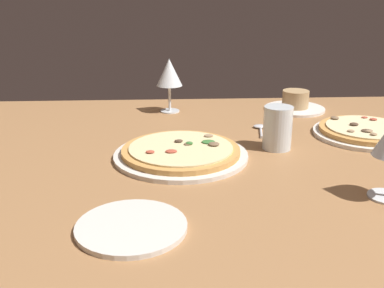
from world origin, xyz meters
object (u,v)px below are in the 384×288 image
at_px(water_glass, 277,131).
at_px(spoon, 261,128).
at_px(pizza_side, 366,131).
at_px(side_plate, 131,227).
at_px(pizza_main, 181,152).
at_px(ramekin_on_saucer, 295,103).
at_px(wine_glass_far, 169,73).

xyz_separation_m(water_glass, spoon, (-0.01, 0.15, -0.04)).
relative_size(pizza_side, side_plate, 1.49).
height_order(pizza_main, spoon, pizza_main).
distance_m(ramekin_on_saucer, spoon, 0.25).
bearing_deg(pizza_main, spoon, 41.75).
bearing_deg(spoon, ramekin_on_saucer, 53.33).
bearing_deg(pizza_main, pizza_side, 15.17).
distance_m(pizza_side, spoon, 0.28).
xyz_separation_m(wine_glass_far, spoon, (0.25, -0.20, -0.12)).
bearing_deg(wine_glass_far, side_plate, -95.34).
xyz_separation_m(pizza_side, side_plate, (-0.59, -0.46, -0.01)).
xyz_separation_m(wine_glass_far, side_plate, (-0.07, -0.73, -0.12)).
relative_size(side_plate, spoon, 1.70).
distance_m(water_glass, spoon, 0.16).
relative_size(ramekin_on_saucer, water_glass, 1.79).
relative_size(wine_glass_far, side_plate, 0.90).
distance_m(pizza_main, water_glass, 0.24).
xyz_separation_m(ramekin_on_saucer, spoon, (-0.15, -0.20, -0.02)).
relative_size(water_glass, side_plate, 0.57).
xyz_separation_m(ramekin_on_saucer, side_plate, (-0.47, -0.73, -0.02)).
bearing_deg(wine_glass_far, pizza_side, -27.24).
bearing_deg(pizza_side, wine_glass_far, 152.76).
distance_m(ramekin_on_saucer, side_plate, 0.86).
height_order(water_glass, side_plate, water_glass).
distance_m(side_plate, spoon, 0.61).
bearing_deg(pizza_main, ramekin_on_saucer, 46.98).
height_order(pizza_side, water_glass, water_glass).
bearing_deg(side_plate, water_glass, 48.83).
xyz_separation_m(ramekin_on_saucer, wine_glass_far, (-0.40, -0.00, 0.10)).
bearing_deg(side_plate, ramekin_on_saucer, 57.30).
height_order(wine_glass_far, spoon, wine_glass_far).
bearing_deg(ramekin_on_saucer, pizza_main, -133.02).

